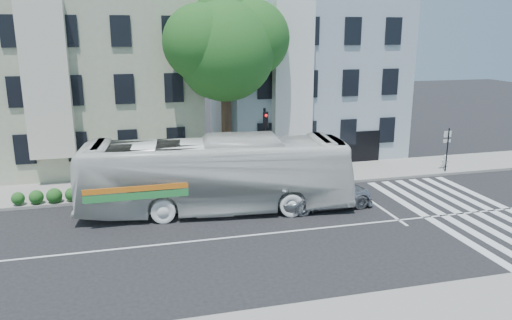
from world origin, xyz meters
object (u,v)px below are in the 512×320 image
object	(u,v)px
sedan	(323,193)
traffic_signal	(265,135)
bus	(216,175)
fire_hydrant	(445,161)

from	to	relation	value
sedan	traffic_signal	xyz separation A→B (m)	(-1.72, 4.74, 2.08)
traffic_signal	bus	bearing A→B (deg)	-112.45
bus	fire_hydrant	distance (m)	16.05
bus	fire_hydrant	world-z (taller)	bus
fire_hydrant	sedan	bearing A→B (deg)	-155.35
sedan	traffic_signal	bearing A→B (deg)	15.95
bus	fire_hydrant	xyz separation A→B (m)	(15.53, 3.83, -1.28)
sedan	fire_hydrant	xyz separation A→B (m)	(10.28, 4.72, -0.19)
traffic_signal	fire_hydrant	distance (m)	12.21
bus	fire_hydrant	bearing A→B (deg)	-69.59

